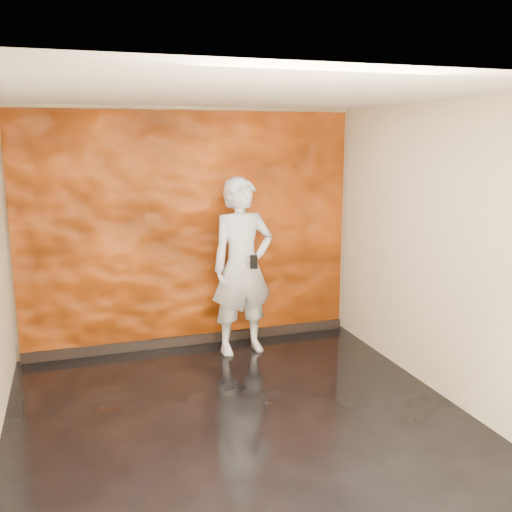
% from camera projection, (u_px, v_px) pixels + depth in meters
% --- Properties ---
extents(room, '(4.02, 4.02, 2.81)m').
position_uv_depth(room, '(238.00, 264.00, 4.83)').
color(room, black).
rests_on(room, ground).
extents(feature_wall, '(3.90, 0.06, 2.75)m').
position_uv_depth(feature_wall, '(190.00, 231.00, 6.66)').
color(feature_wall, '#C04C0E').
rests_on(feature_wall, ground).
extents(baseboard, '(3.90, 0.04, 0.12)m').
position_uv_depth(baseboard, '(194.00, 340.00, 6.89)').
color(baseboard, black).
rests_on(baseboard, ground).
extents(man, '(0.79, 0.56, 2.03)m').
position_uv_depth(man, '(242.00, 267.00, 6.49)').
color(man, '#A0A5AE').
rests_on(man, ground).
extents(phone, '(0.08, 0.05, 0.16)m').
position_uv_depth(phone, '(254.00, 262.00, 6.23)').
color(phone, black).
rests_on(phone, man).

